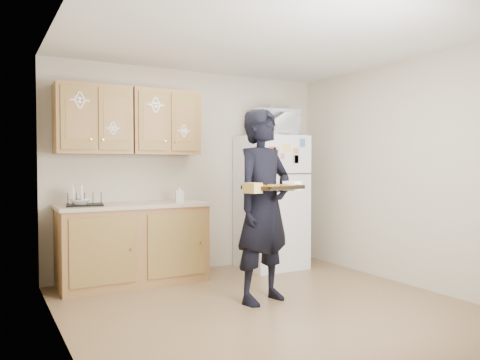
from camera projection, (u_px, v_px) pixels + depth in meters
name	position (u px, v px, depth m)	size (l,w,h in m)	color
floor	(269.00, 307.00, 4.37)	(3.60, 3.60, 0.00)	brown
ceiling	(269.00, 37.00, 4.28)	(3.60, 3.60, 0.00)	silver
wall_back	(192.00, 171.00, 5.89)	(3.60, 0.04, 2.50)	#C0B39B
wall_front	(434.00, 180.00, 2.75)	(3.60, 0.04, 2.50)	#C0B39B
wall_left	(63.00, 176.00, 3.45)	(0.04, 3.60, 2.50)	#C0B39B
wall_right	(405.00, 172.00, 5.20)	(0.04, 3.60, 2.50)	#C0B39B
refrigerator	(271.00, 202.00, 6.05)	(0.75, 0.70, 1.70)	white
base_cabinet	(134.00, 245.00, 5.23)	(1.60, 0.60, 0.86)	#9B5B35
countertop	(133.00, 205.00, 5.21)	(1.64, 0.64, 0.04)	tan
upper_cab_left	(93.00, 120.00, 5.11)	(0.80, 0.33, 0.75)	#9B5B35
upper_cab_right	(164.00, 123.00, 5.50)	(0.80, 0.33, 0.75)	#9B5B35
cereal_box	(293.00, 248.00, 6.53)	(0.20, 0.07, 0.32)	gold
person	(264.00, 206.00, 4.53)	(0.68, 0.45, 1.87)	black
baking_tray	(273.00, 188.00, 4.23)	(0.48, 0.35, 0.04)	black
pizza_front_left	(272.00, 187.00, 4.10)	(0.16, 0.16, 0.02)	orange
pizza_front_right	(288.00, 186.00, 4.26)	(0.16, 0.16, 0.02)	orange
pizza_back_left	(258.00, 186.00, 4.21)	(0.16, 0.16, 0.02)	orange
pizza_back_right	(275.00, 185.00, 4.37)	(0.16, 0.16, 0.02)	orange
microwave	(274.00, 123.00, 5.97)	(0.59, 0.40, 0.33)	white
foil_pan	(275.00, 108.00, 6.01)	(0.30, 0.21, 0.06)	#B2B2B9
dish_rack	(85.00, 199.00, 4.92)	(0.37, 0.28, 0.15)	black
bowl	(80.00, 202.00, 4.90)	(0.21, 0.21, 0.05)	white
soap_bottle	(179.00, 193.00, 5.38)	(0.09, 0.09, 0.20)	white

